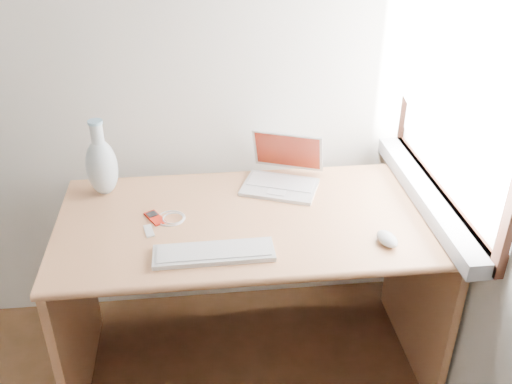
{
  "coord_description": "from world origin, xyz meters",
  "views": [
    {
      "loc": [
        0.84,
        -0.48,
        1.89
      ],
      "look_at": [
        1.04,
        1.35,
        0.81
      ],
      "focal_mm": 40.0,
      "sensor_mm": 36.0,
      "label": 1
    }
  ],
  "objects": [
    {
      "name": "external_keyboard",
      "position": [
        0.87,
        1.06,
        0.76
      ],
      "size": [
        0.4,
        0.13,
        0.02
      ],
      "rotation": [
        0.0,
        0.0,
        0.01
      ],
      "color": "silver",
      "rests_on": "desk"
    },
    {
      "name": "ipod",
      "position": [
        0.67,
        1.3,
        0.76
      ],
      "size": [
        0.09,
        0.11,
        0.01
      ],
      "rotation": [
        0.0,
        0.0,
        0.51
      ],
      "color": "red",
      "rests_on": "desk"
    },
    {
      "name": "desk",
      "position": [
        1.02,
        1.36,
        0.53
      ],
      "size": [
        1.42,
        0.71,
        0.75
      ],
      "color": "tan",
      "rests_on": "floor"
    },
    {
      "name": "laptop",
      "position": [
        1.15,
        1.51,
        0.8
      ],
      "size": [
        0.34,
        0.34,
        0.2
      ],
      "rotation": [
        0.0,
        0.0,
        -0.38
      ],
      "color": "silver",
      "rests_on": "desk"
    },
    {
      "name": "remote",
      "position": [
        0.65,
        1.22,
        0.75
      ],
      "size": [
        0.05,
        0.08,
        0.01
      ],
      "primitive_type": "cube",
      "rotation": [
        0.0,
        0.0,
        0.24
      ],
      "color": "silver",
      "rests_on": "desk"
    },
    {
      "name": "window",
      "position": [
        1.72,
        1.3,
        1.28
      ],
      "size": [
        0.11,
        0.99,
        1.1
      ],
      "color": "white",
      "rests_on": "right_wall"
    },
    {
      "name": "cable_coil",
      "position": [
        0.72,
        1.3,
        0.75
      ],
      "size": [
        0.14,
        0.14,
        0.01
      ],
      "primitive_type": "torus",
      "rotation": [
        0.0,
        0.0,
        -0.39
      ],
      "color": "silver",
      "rests_on": "desk"
    },
    {
      "name": "vase",
      "position": [
        0.47,
        1.51,
        0.88
      ],
      "size": [
        0.12,
        0.12,
        0.31
      ],
      "color": "silver",
      "rests_on": "desk"
    },
    {
      "name": "mouse",
      "position": [
        1.46,
        1.06,
        0.77
      ],
      "size": [
        0.08,
        0.11,
        0.04
      ],
      "primitive_type": "ellipsoid",
      "rotation": [
        0.0,
        0.0,
        0.21
      ],
      "color": "silver",
      "rests_on": "desk"
    }
  ]
}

